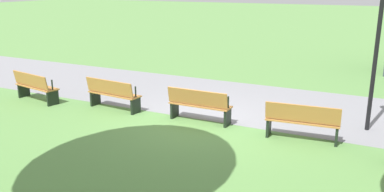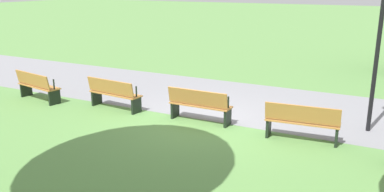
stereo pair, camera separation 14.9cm
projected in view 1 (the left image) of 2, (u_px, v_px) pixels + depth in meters
ground_plane at (200, 121)px, 10.60m from camera, size 120.00×120.00×0.00m
path_paving at (232, 99)px, 12.57m from camera, size 30.39×4.32×0.01m
bench_1 at (35, 86)px, 12.25m from camera, size 1.69×0.76×0.89m
bench_2 at (113, 94)px, 11.45m from camera, size 1.67×0.62×0.89m
bench_3 at (199, 105)px, 10.42m from camera, size 1.63×0.47×0.89m
bench_4 at (302, 121)px, 9.19m from camera, size 1.67×0.62×0.89m
lamp_post at (380, 22)px, 9.29m from camera, size 0.32×0.32×3.71m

